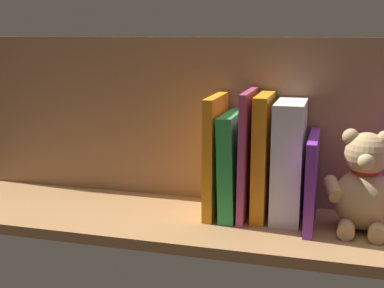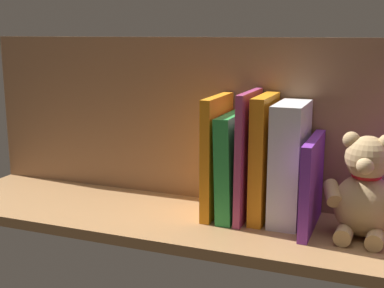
# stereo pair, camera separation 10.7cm
# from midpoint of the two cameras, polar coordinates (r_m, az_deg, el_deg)

# --- Properties ---
(ground_plane) EXTENTS (1.17, 0.31, 0.02)m
(ground_plane) POSITION_cam_midpoint_polar(r_m,az_deg,el_deg) (1.12, 2.77, -8.48)
(ground_plane) COLOR #A87A4C
(shelf_back_panel) EXTENTS (1.17, 0.02, 0.37)m
(shelf_back_panel) POSITION_cam_midpoint_polar(r_m,az_deg,el_deg) (1.19, 4.90, 2.60)
(shelf_back_panel) COLOR #8D6446
(shelf_back_panel) RESTS_ON ground_plane
(teddy_bear) EXTENTS (0.16, 0.13, 0.20)m
(teddy_bear) POSITION_cam_midpoint_polar(r_m,az_deg,el_deg) (1.05, 21.32, -4.98)
(teddy_bear) COLOR tan
(teddy_bear) RESTS_ON ground_plane
(book_3) EXTENTS (0.02, 0.19, 0.18)m
(book_3) POSITION_cam_midpoint_polar(r_m,az_deg,el_deg) (1.06, 15.90, -4.24)
(book_3) COLOR purple
(book_3) RESTS_ON ground_plane
(dictionary_thick_white) EXTENTS (0.06, 0.14, 0.25)m
(dictionary_thick_white) POSITION_cam_midpoint_polar(r_m,az_deg,el_deg) (1.08, 13.52, -2.10)
(dictionary_thick_white) COLOR white
(dictionary_thick_white) RESTS_ON ground_plane
(book_4) EXTENTS (0.03, 0.14, 0.26)m
(book_4) POSITION_cam_midpoint_polar(r_m,az_deg,el_deg) (1.09, 10.72, -1.53)
(book_4) COLOR orange
(book_4) RESTS_ON ground_plane
(book_5) EXTENTS (0.02, 0.16, 0.27)m
(book_5) POSITION_cam_midpoint_polar(r_m,az_deg,el_deg) (1.08, 9.03, -1.30)
(book_5) COLOR #B23F72
(book_5) RESTS_ON ground_plane
(book_6) EXTENTS (0.04, 0.16, 0.22)m
(book_6) POSITION_cam_midpoint_polar(r_m,az_deg,el_deg) (1.10, 7.32, -2.38)
(book_6) COLOR green
(book_6) RESTS_ON ground_plane
(book_7) EXTENTS (0.02, 0.16, 0.25)m
(book_7) POSITION_cam_midpoint_polar(r_m,az_deg,el_deg) (1.10, 5.54, -1.31)
(book_7) COLOR orange
(book_7) RESTS_ON ground_plane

